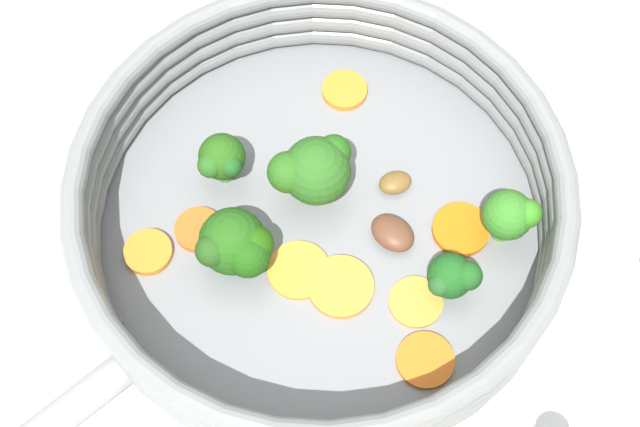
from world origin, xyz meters
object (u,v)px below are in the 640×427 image
object	(u,v)px
broccoli_floret_2	(452,277)
carrot_slice_3	(417,301)
broccoli_floret_4	(315,168)
mushroom_piece_1	(395,183)
carrot_slice_7	(345,90)
broccoli_floret_3	(221,159)
skillet	(320,226)
carrot_slice_1	(299,270)
carrot_slice_8	(461,229)
broccoli_floret_1	(511,215)
carrot_slice_5	(341,287)
carrot_slice_6	(319,176)
broccoli_floret_0	(236,245)
carrot_slice_0	(425,360)
mushroom_piece_0	(393,233)
carrot_slice_2	(199,230)
carrot_slice_4	(148,252)

from	to	relation	value
broccoli_floret_2	carrot_slice_3	bearing A→B (deg)	65.96
broccoli_floret_4	mushroom_piece_1	world-z (taller)	broccoli_floret_4
carrot_slice_7	broccoli_floret_3	size ratio (longest dim) A/B	0.76
skillet	carrot_slice_1	size ratio (longest dim) A/B	7.46
carrot_slice_7	mushroom_piece_1	bearing A→B (deg)	156.25
broccoli_floret_4	carrot_slice_1	bearing A→B (deg)	122.45
carrot_slice_3	carrot_slice_8	size ratio (longest dim) A/B	0.91
broccoli_floret_1	mushroom_piece_1	distance (m)	0.09
carrot_slice_5	broccoli_floret_3	world-z (taller)	broccoli_floret_3
broccoli_floret_4	mushroom_piece_1	bearing A→B (deg)	-133.05
carrot_slice_5	skillet	bearing A→B (deg)	-31.01
carrot_slice_6	broccoli_floret_2	xyz separation A→B (m)	(-0.12, 0.00, 0.02)
skillet	broccoli_floret_4	xyz separation A→B (m)	(0.02, -0.02, 0.04)
carrot_slice_8	broccoli_floret_0	bearing A→B (deg)	51.42
carrot_slice_0	broccoli_floret_0	world-z (taller)	broccoli_floret_0
skillet	carrot_slice_6	world-z (taller)	carrot_slice_6
mushroom_piece_1	mushroom_piece_0	bearing A→B (deg)	128.11
skillet	carrot_slice_0	size ratio (longest dim) A/B	8.36
broccoli_floret_1	carrot_slice_2	bearing A→B (deg)	42.27
carrot_slice_6	carrot_slice_8	distance (m)	0.11
carrot_slice_5	carrot_slice_6	size ratio (longest dim) A/B	1.09
broccoli_floret_0	broccoli_floret_3	distance (m)	0.07
mushroom_piece_1	carrot_slice_0	bearing A→B (deg)	139.54
carrot_slice_2	mushroom_piece_0	bearing A→B (deg)	-139.14
skillet	carrot_slice_6	bearing A→B (deg)	-45.87
carrot_slice_3	carrot_slice_6	size ratio (longest dim) A/B	0.89
carrot_slice_0	carrot_slice_4	distance (m)	0.20
carrot_slice_4	carrot_slice_6	bearing A→B (deg)	-110.14
skillet	mushroom_piece_1	world-z (taller)	mushroom_piece_1
carrot_slice_4	carrot_slice_5	distance (m)	0.13
carrot_slice_2	carrot_slice_3	world-z (taller)	carrot_slice_2
carrot_slice_1	carrot_slice_6	xyz separation A→B (m)	(0.04, -0.06, 0.00)
skillet	broccoli_floret_0	size ratio (longest dim) A/B	5.95
carrot_slice_1	carrot_slice_2	size ratio (longest dim) A/B	1.27
carrot_slice_4	mushroom_piece_0	xyz separation A→B (m)	(-0.11, -0.12, 0.00)
carrot_slice_3	mushroom_piece_0	distance (m)	0.05
carrot_slice_2	carrot_slice_6	world-z (taller)	same
carrot_slice_5	mushroom_piece_0	distance (m)	0.05
broccoli_floret_1	broccoli_floret_4	xyz separation A→B (m)	(0.12, 0.06, 0.00)
carrot_slice_1	broccoli_floret_2	distance (m)	0.10
carrot_slice_2	mushroom_piece_1	xyz separation A→B (m)	(-0.08, -0.12, 0.00)
carrot_slice_3	broccoli_floret_2	xyz separation A→B (m)	(-0.01, -0.02, 0.02)
carrot_slice_2	mushroom_piece_0	distance (m)	0.13
broccoli_floret_0	broccoli_floret_4	distance (m)	0.08
carrot_slice_1	carrot_slice_8	world-z (taller)	carrot_slice_8
carrot_slice_4	broccoli_floret_2	bearing A→B (deg)	-144.35
broccoli_floret_2	carrot_slice_8	bearing A→B (deg)	-61.74
carrot_slice_7	broccoli_floret_1	size ratio (longest dim) A/B	0.72
carrot_slice_1	broccoli_floret_3	size ratio (longest dim) A/B	0.96
mushroom_piece_1	carrot_slice_4	bearing A→B (deg)	60.01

